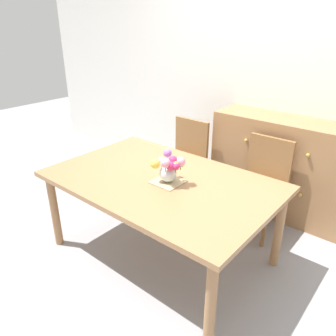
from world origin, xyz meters
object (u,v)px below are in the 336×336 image
at_px(chair_left, 185,155).
at_px(dresser, 281,167).
at_px(chair_right, 262,179).
at_px(dining_table, 161,187).
at_px(flower_vase, 169,167).

bearing_deg(chair_left, dresser, -155.44).
height_order(chair_left, chair_right, same).
relative_size(dining_table, dresser, 1.27).
distance_m(dining_table, chair_right, 1.03).
relative_size(chair_left, dresser, 0.64).
bearing_deg(dining_table, chair_left, 116.20).
height_order(dining_table, chair_left, chair_left).
height_order(chair_left, flower_vase, flower_vase).
relative_size(dining_table, chair_right, 1.99).
relative_size(chair_right, dresser, 0.64).
relative_size(dresser, flower_vase, 5.78).
bearing_deg(chair_left, chair_right, -180.00).
bearing_deg(dining_table, flower_vase, -9.59).
relative_size(dining_table, flower_vase, 7.35).
bearing_deg(flower_vase, dresser, 74.98).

